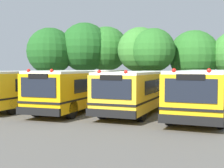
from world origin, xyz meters
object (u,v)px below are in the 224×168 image
school_bus_3 (203,90)px  tree_1 (86,48)px  school_bus_0 (38,86)px  tree_2 (106,48)px  school_bus_2 (142,89)px  tree_3 (140,49)px  school_bus_1 (84,87)px  tree_0 (50,51)px  tree_4 (153,49)px  tree_5 (195,55)px

school_bus_3 → tree_1: bearing=-36.9°
school_bus_0 → tree_2: size_ratio=1.56×
school_bus_2 → school_bus_3: bearing=-178.9°
school_bus_0 → tree_1: 10.55m
tree_2 → tree_3: tree_2 is taller
tree_2 → tree_3: 4.63m
school_bus_1 → tree_1: tree_1 is taller
school_bus_2 → tree_0: 14.23m
school_bus_2 → tree_2: tree_2 is taller
tree_0 → tree_1: tree_1 is taller
school_bus_0 → tree_4: (6.26, 8.14, 2.87)m
tree_5 → school_bus_0: bearing=-131.3°
tree_5 → school_bus_3: bearing=-82.0°
school_bus_2 → school_bus_3: 3.65m
school_bus_0 → tree_0: size_ratio=1.61×
tree_0 → tree_2: tree_2 is taller
tree_1 → tree_3: bearing=-7.9°
school_bus_2 → school_bus_3: school_bus_3 is taller
tree_0 → tree_5: 13.93m
school_bus_2 → tree_1: size_ratio=1.46×
tree_4 → tree_0: bearing=179.7°
tree_4 → tree_5: size_ratio=1.00×
school_bus_0 → tree_2: 11.60m
tree_3 → tree_4: 1.79m
tree_0 → tree_2: size_ratio=0.97×
tree_4 → school_bus_3: bearing=-58.6°
school_bus_3 → tree_0: bearing=-25.9°
school_bus_2 → tree_1: 13.24m
tree_4 → school_bus_0: bearing=-127.6°
school_bus_3 → tree_4: tree_4 is taller
school_bus_1 → school_bus_3: bearing=-178.1°
school_bus_2 → tree_3: tree_3 is taller
school_bus_0 → tree_1: tree_1 is taller
school_bus_2 → tree_4: bearing=-81.1°
school_bus_3 → tree_1: (-12.13, 9.60, 3.29)m
school_bus_0 → tree_3: 10.74m
tree_1 → tree_4: 7.61m
tree_1 → tree_5: size_ratio=1.18×
tree_5 → tree_2: bearing=178.4°
school_bus_0 → school_bus_2: bearing=-175.9°
school_bus_2 → tree_3: size_ratio=1.65×
school_bus_2 → tree_5: bearing=-100.8°
tree_3 → tree_5: 5.08m
school_bus_0 → tree_5: tree_5 is taller
school_bus_0 → tree_0: bearing=-61.9°
school_bus_1 → school_bus_2: bearing=-174.8°
tree_4 → tree_5: (3.27, 2.71, -0.41)m
school_bus_2 → tree_0: size_ratio=1.59×
tree_1 → tree_4: bearing=-13.8°
tree_0 → tree_3: bearing=6.1°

